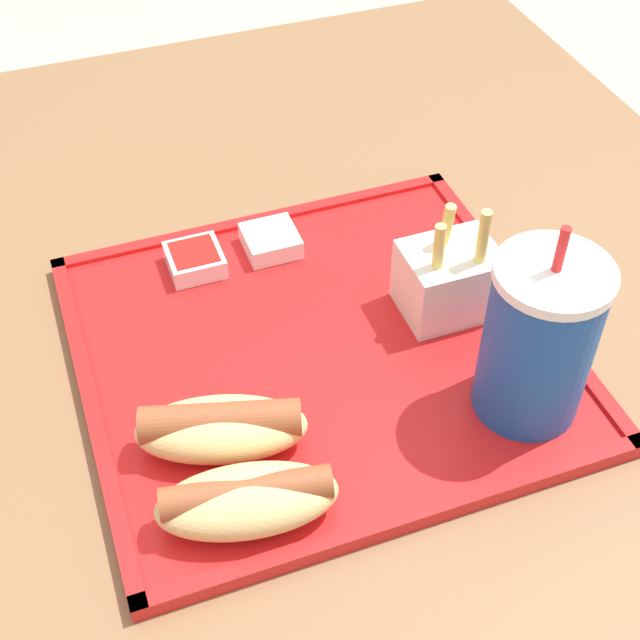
{
  "coord_description": "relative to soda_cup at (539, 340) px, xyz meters",
  "views": [
    {
      "loc": [
        0.12,
        0.43,
        1.25
      ],
      "look_at": [
        -0.05,
        -0.04,
        0.76
      ],
      "focal_mm": 50.0,
      "sensor_mm": 36.0,
      "label": 1
    }
  ],
  "objects": [
    {
      "name": "dining_table",
      "position": [
        0.17,
        -0.07,
        -0.44
      ],
      "size": [
        1.0,
        1.18,
        0.72
      ],
      "color": "brown",
      "rests_on": "ground_plane"
    },
    {
      "name": "food_tray",
      "position": [
        0.13,
        -0.11,
        -0.07
      ],
      "size": [
        0.38,
        0.36,
        0.01
      ],
      "color": "red",
      "rests_on": "dining_table"
    },
    {
      "name": "soda_cup",
      "position": [
        0.0,
        0.0,
        0.0
      ],
      "size": [
        0.08,
        0.08,
        0.17
      ],
      "color": "#194CA5",
      "rests_on": "food_tray"
    },
    {
      "name": "hot_dog_far",
      "position": [
        0.23,
        0.03,
        -0.05
      ],
      "size": [
        0.13,
        0.08,
        0.04
      ],
      "color": "#DBB270",
      "rests_on": "food_tray"
    },
    {
      "name": "hot_dog_near",
      "position": [
        0.23,
        -0.04,
        -0.05
      ],
      "size": [
        0.13,
        0.09,
        0.04
      ],
      "color": "#DBB270",
      "rests_on": "food_tray"
    },
    {
      "name": "fries_carton",
      "position": [
        0.01,
        -0.11,
        -0.04
      ],
      "size": [
        0.08,
        0.06,
        0.11
      ],
      "color": "silver",
      "rests_on": "food_tray"
    },
    {
      "name": "sauce_cup_mayo",
      "position": [
        0.13,
        -0.24,
        -0.06
      ],
      "size": [
        0.05,
        0.05,
        0.02
      ],
      "color": "silver",
      "rests_on": "food_tray"
    },
    {
      "name": "sauce_cup_ketchup",
      "position": [
        0.2,
        -0.23,
        -0.06
      ],
      "size": [
        0.05,
        0.05,
        0.02
      ],
      "color": "silver",
      "rests_on": "food_tray"
    }
  ]
}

